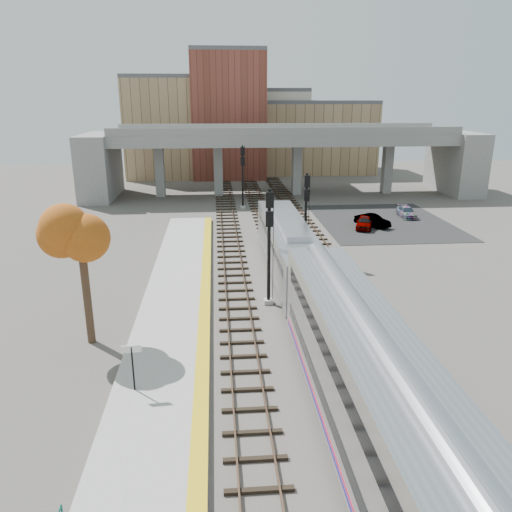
{
  "coord_description": "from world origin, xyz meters",
  "views": [
    {
      "loc": [
        -4.47,
        -24.56,
        13.29
      ],
      "look_at": [
        -1.72,
        8.9,
        2.5
      ],
      "focal_mm": 35.0,
      "sensor_mm": 36.0,
      "label": 1
    }
  ],
  "objects_px": {
    "car_a": "(364,222)",
    "car_c": "(407,212)",
    "locomotive": "(288,247)",
    "coach": "(385,426)",
    "signal_mast_far": "(243,177)",
    "signal_mast_mid": "(306,217)",
    "signal_mast_near": "(269,247)",
    "tree": "(81,238)",
    "car_b": "(372,221)"
  },
  "relations": [
    {
      "from": "signal_mast_far",
      "to": "tree",
      "type": "xyz_separation_m",
      "value": [
        -10.56,
        -34.73,
        2.21
      ]
    },
    {
      "from": "signal_mast_mid",
      "to": "car_a",
      "type": "xyz_separation_m",
      "value": [
        8.01,
        9.53,
        -2.98
      ]
    },
    {
      "from": "signal_mast_near",
      "to": "car_b",
      "type": "height_order",
      "value": "signal_mast_near"
    },
    {
      "from": "signal_mast_near",
      "to": "car_c",
      "type": "height_order",
      "value": "signal_mast_near"
    },
    {
      "from": "signal_mast_mid",
      "to": "car_b",
      "type": "relative_size",
      "value": 1.86
    },
    {
      "from": "car_c",
      "to": "car_a",
      "type": "bearing_deg",
      "value": -140.24
    },
    {
      "from": "locomotive",
      "to": "signal_mast_mid",
      "type": "xyz_separation_m",
      "value": [
        2.0,
        3.8,
        1.4
      ]
    },
    {
      "from": "tree",
      "to": "signal_mast_mid",
      "type": "bearing_deg",
      "value": 43.68
    },
    {
      "from": "car_a",
      "to": "car_b",
      "type": "distance_m",
      "value": 1.29
    },
    {
      "from": "signal_mast_near",
      "to": "car_a",
      "type": "distance_m",
      "value": 22.74
    },
    {
      "from": "coach",
      "to": "signal_mast_mid",
      "type": "xyz_separation_m",
      "value": [
        2.0,
        26.4,
        0.88
      ]
    },
    {
      "from": "tree",
      "to": "car_b",
      "type": "relative_size",
      "value": 2.09
    },
    {
      "from": "coach",
      "to": "signal_mast_near",
      "type": "xyz_separation_m",
      "value": [
        -2.1,
        16.97,
        1.19
      ]
    },
    {
      "from": "signal_mast_near",
      "to": "car_b",
      "type": "distance_m",
      "value": 23.91
    },
    {
      "from": "car_a",
      "to": "car_c",
      "type": "distance_m",
      "value": 7.95
    },
    {
      "from": "locomotive",
      "to": "signal_mast_far",
      "type": "bearing_deg",
      "value": 94.89
    },
    {
      "from": "coach",
      "to": "car_b",
      "type": "relative_size",
      "value": 6.36
    },
    {
      "from": "coach",
      "to": "car_a",
      "type": "relative_size",
      "value": 6.44
    },
    {
      "from": "car_b",
      "to": "car_c",
      "type": "height_order",
      "value": "car_b"
    },
    {
      "from": "coach",
      "to": "car_a",
      "type": "xyz_separation_m",
      "value": [
        10.01,
        35.93,
        -2.1
      ]
    },
    {
      "from": "locomotive",
      "to": "car_b",
      "type": "height_order",
      "value": "locomotive"
    },
    {
      "from": "car_a",
      "to": "locomotive",
      "type": "bearing_deg",
      "value": -106.32
    },
    {
      "from": "car_c",
      "to": "locomotive",
      "type": "bearing_deg",
      "value": -129.27
    },
    {
      "from": "signal_mast_far",
      "to": "locomotive",
      "type": "bearing_deg",
      "value": -85.11
    },
    {
      "from": "signal_mast_near",
      "to": "car_c",
      "type": "bearing_deg",
      "value": 52.11
    },
    {
      "from": "locomotive",
      "to": "car_b",
      "type": "relative_size",
      "value": 4.84
    },
    {
      "from": "signal_mast_mid",
      "to": "tree",
      "type": "xyz_separation_m",
      "value": [
        -14.66,
        -14.0,
        2.43
      ]
    },
    {
      "from": "signal_mast_far",
      "to": "car_b",
      "type": "distance_m",
      "value": 17.16
    },
    {
      "from": "coach",
      "to": "car_c",
      "type": "bearing_deg",
      "value": 68.09
    },
    {
      "from": "locomotive",
      "to": "signal_mast_far",
      "type": "relative_size",
      "value": 2.5
    },
    {
      "from": "signal_mast_mid",
      "to": "car_a",
      "type": "height_order",
      "value": "signal_mast_mid"
    },
    {
      "from": "signal_mast_far",
      "to": "car_a",
      "type": "relative_size",
      "value": 1.97
    },
    {
      "from": "car_a",
      "to": "car_b",
      "type": "relative_size",
      "value": 0.99
    },
    {
      "from": "signal_mast_far",
      "to": "tree",
      "type": "bearing_deg",
      "value": -106.92
    },
    {
      "from": "coach",
      "to": "signal_mast_far",
      "type": "bearing_deg",
      "value": 92.55
    },
    {
      "from": "locomotive",
      "to": "signal_mast_mid",
      "type": "height_order",
      "value": "signal_mast_mid"
    },
    {
      "from": "coach",
      "to": "signal_mast_mid",
      "type": "relative_size",
      "value": 3.42
    },
    {
      "from": "tree",
      "to": "signal_mast_far",
      "type": "bearing_deg",
      "value": 73.08
    },
    {
      "from": "car_b",
      "to": "car_c",
      "type": "bearing_deg",
      "value": 0.83
    },
    {
      "from": "car_b",
      "to": "car_c",
      "type": "distance_m",
      "value": 6.66
    },
    {
      "from": "signal_mast_mid",
      "to": "car_c",
      "type": "distance_m",
      "value": 20.51
    },
    {
      "from": "signal_mast_far",
      "to": "car_a",
      "type": "bearing_deg",
      "value": -42.75
    },
    {
      "from": "signal_mast_mid",
      "to": "car_c",
      "type": "xyz_separation_m",
      "value": [
        14.37,
        14.3,
        -3.07
      ]
    },
    {
      "from": "signal_mast_near",
      "to": "car_c",
      "type": "xyz_separation_m",
      "value": [
        18.47,
        23.74,
        -3.38
      ]
    },
    {
      "from": "locomotive",
      "to": "car_c",
      "type": "height_order",
      "value": "locomotive"
    },
    {
      "from": "locomotive",
      "to": "car_a",
      "type": "relative_size",
      "value": 4.91
    },
    {
      "from": "car_b",
      "to": "tree",
      "type": "bearing_deg",
      "value": -171.3
    },
    {
      "from": "signal_mast_near",
      "to": "signal_mast_far",
      "type": "distance_m",
      "value": 30.16
    },
    {
      "from": "signal_mast_far",
      "to": "car_a",
      "type": "height_order",
      "value": "signal_mast_far"
    },
    {
      "from": "tree",
      "to": "car_b",
      "type": "distance_m",
      "value": 34.37
    }
  ]
}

